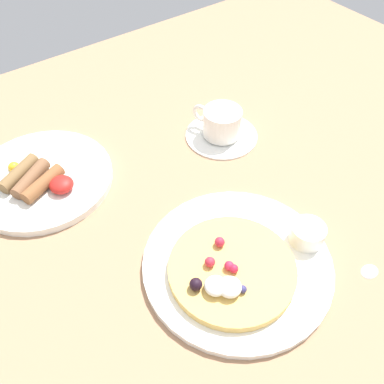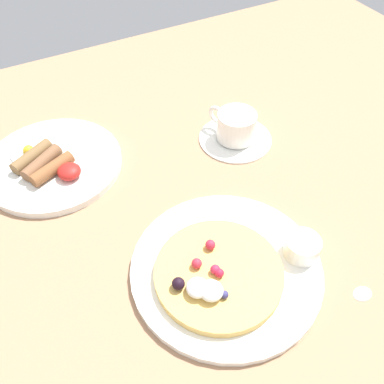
% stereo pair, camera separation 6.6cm
% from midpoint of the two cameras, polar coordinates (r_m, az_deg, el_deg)
% --- Properties ---
extents(ground_plane, '(1.72, 1.12, 0.03)m').
position_cam_midpoint_polar(ground_plane, '(0.71, -2.81, -3.85)').
color(ground_plane, '#A07757').
extents(pancake_plate, '(0.28, 0.28, 0.01)m').
position_cam_midpoint_polar(pancake_plate, '(0.63, 7.61, -10.34)').
color(pancake_plate, white).
rests_on(pancake_plate, ground_plane).
extents(pancake_with_berries, '(0.18, 0.18, 0.03)m').
position_cam_midpoint_polar(pancake_with_berries, '(0.61, 6.53, -11.12)').
color(pancake_with_berries, '#DFB157').
rests_on(pancake_with_berries, pancake_plate).
extents(syrup_ramekin, '(0.05, 0.05, 0.03)m').
position_cam_midpoint_polar(syrup_ramekin, '(0.65, 17.39, -7.19)').
color(syrup_ramekin, white).
rests_on(syrup_ramekin, pancake_plate).
extents(breakfast_plate, '(0.24, 0.24, 0.01)m').
position_cam_midpoint_polar(breakfast_plate, '(0.79, -15.85, 3.54)').
color(breakfast_plate, white).
rests_on(breakfast_plate, ground_plane).
extents(fried_breakfast, '(0.11, 0.14, 0.03)m').
position_cam_midpoint_polar(fried_breakfast, '(0.77, -16.86, 3.70)').
color(fried_breakfast, brown).
rests_on(fried_breakfast, breakfast_plate).
extents(coffee_saucer, '(0.14, 0.14, 0.01)m').
position_cam_midpoint_polar(coffee_saucer, '(0.83, 8.08, 7.05)').
color(coffee_saucer, white).
rests_on(coffee_saucer, ground_plane).
extents(coffee_cup, '(0.07, 0.10, 0.05)m').
position_cam_midpoint_polar(coffee_cup, '(0.81, 8.21, 8.75)').
color(coffee_cup, white).
rests_on(coffee_cup, coffee_saucer).
extents(teaspoon, '(0.17, 0.04, 0.01)m').
position_cam_midpoint_polar(teaspoon, '(0.69, 26.63, -10.40)').
color(teaspoon, silver).
rests_on(teaspoon, ground_plane).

